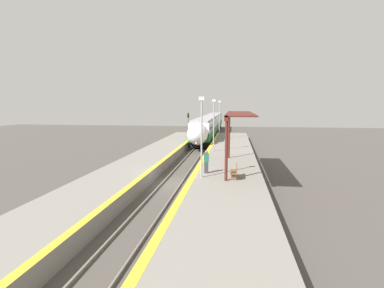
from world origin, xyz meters
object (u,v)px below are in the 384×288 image
train (210,124)px  railway_signal (188,125)px  lamppost_near (202,132)px  platform_bench (235,171)px  person_waiting (206,161)px  lamppost_mid (214,122)px  lamppost_far (219,117)px

train → railway_signal: 10.85m
train → lamppost_near: 36.50m
platform_bench → person_waiting: 2.47m
railway_signal → lamppost_near: 26.34m
person_waiting → lamppost_mid: size_ratio=0.31×
lamppost_mid → railway_signal: bearing=109.5°
train → person_waiting: bearing=-85.7°
train → lamppost_mid: 24.71m
train → lamppost_far: bearing=-79.2°
train → lamppost_far: 13.03m
lamppost_mid → lamppost_far: (0.00, 11.86, 0.00)m
platform_bench → person_waiting: (-2.11, 1.21, 0.41)m
railway_signal → lamppost_far: bearing=-23.2°
train → platform_bench: 36.54m
person_waiting → lamppost_near: 2.68m
railway_signal → lamppost_far: (4.95, -2.12, 1.30)m
lamppost_far → lamppost_mid: bearing=-90.0°
platform_bench → lamppost_mid: lamppost_mid is taller
train → platform_bench: bearing=-82.6°
lamppost_near → lamppost_mid: 11.86m
railway_signal → lamppost_mid: lamppost_mid is taller
train → railway_signal: railway_signal is taller
platform_bench → lamppost_near: 3.57m
platform_bench → lamppost_far: 23.83m
platform_bench → railway_signal: size_ratio=0.34×
lamppost_mid → platform_bench: bearing=-78.8°
person_waiting → lamppost_mid: lamppost_mid is taller
platform_bench → railway_signal: bearing=105.8°
train → railway_signal: size_ratio=8.99×
train → platform_bench: train is taller
platform_bench → lamppost_mid: (-2.32, 11.71, 2.71)m
lamppost_near → lamppost_mid: size_ratio=1.00×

